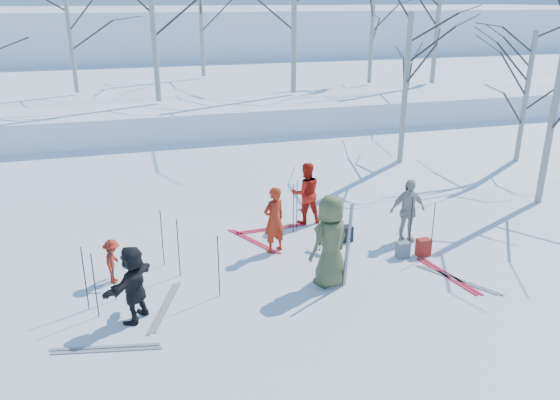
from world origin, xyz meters
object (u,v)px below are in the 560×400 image
object	(u,v)px
skier_red_seated	(113,261)
skier_grey_west	(134,284)
backpack_dark	(345,234)
skier_olive_center	(330,241)
backpack_red	(423,247)
dog	(324,242)
skier_redor_behind	(306,193)
skier_red_north	(274,220)
skier_cream_east	(407,211)
backpack_grey	(403,250)

from	to	relation	value
skier_red_seated	skier_grey_west	size ratio (longest dim) A/B	0.65
skier_grey_west	backpack_dark	distance (m)	5.66
skier_olive_center	backpack_red	size ratio (longest dim) A/B	4.74
dog	backpack_red	world-z (taller)	dog
skier_olive_center	skier_redor_behind	bearing A→B (deg)	-124.42
skier_red_seated	backpack_dark	size ratio (longest dim) A/B	2.45
skier_redor_behind	skier_grey_west	xyz separation A→B (m)	(-4.64, -3.62, -0.09)
skier_red_north	backpack_red	size ratio (longest dim) A/B	3.88
skier_redor_behind	skier_cream_east	distance (m)	2.74
skier_grey_west	backpack_grey	distance (m)	6.23
skier_cream_east	skier_grey_west	bearing A→B (deg)	-165.64
skier_cream_east	backpack_red	distance (m)	1.07
skier_cream_east	backpack_grey	distance (m)	1.16
skier_olive_center	skier_grey_west	xyz separation A→B (m)	(-4.01, -0.25, -0.24)
dog	backpack_dark	distance (m)	0.83
skier_redor_behind	backpack_grey	distance (m)	3.14
skier_grey_west	dog	bearing A→B (deg)	147.61
skier_olive_center	skier_cream_east	xyz separation A→B (m)	(2.65, 1.52, -0.19)
skier_redor_behind	backpack_grey	size ratio (longest dim) A/B	4.44
skier_red_seated	skier_grey_west	xyz separation A→B (m)	(0.39, -1.63, 0.27)
skier_cream_east	skier_red_north	bearing A→B (deg)	173.56
skier_red_north	skier_cream_east	world-z (taller)	skier_red_north
skier_olive_center	skier_cream_east	distance (m)	3.06
skier_olive_center	skier_red_seated	bearing A→B (deg)	-41.24
skier_olive_center	skier_redor_behind	world-z (taller)	skier_olive_center
skier_grey_west	backpack_red	world-z (taller)	skier_grey_west
skier_olive_center	backpack_red	bearing A→B (deg)	169.60
skier_red_north	backpack_dark	xyz separation A→B (m)	(1.88, 0.05, -0.62)
skier_red_seated	skier_cream_east	bearing A→B (deg)	-77.43
skier_cream_east	backpack_dark	xyz separation A→B (m)	(-1.46, 0.40, -0.61)
backpack_grey	skier_grey_west	bearing A→B (deg)	-171.29
backpack_red	backpack_dark	xyz separation A→B (m)	(-1.45, 1.29, -0.01)
skier_grey_west	backpack_grey	xyz separation A→B (m)	(6.14, 0.94, -0.57)
skier_grey_west	backpack_dark	xyz separation A→B (m)	(5.20, 2.17, -0.56)
skier_grey_west	skier_red_north	bearing A→B (deg)	158.59
skier_red_north	backpack_dark	world-z (taller)	skier_red_north
skier_cream_east	skier_grey_west	distance (m)	6.89
skier_olive_center	backpack_grey	distance (m)	2.37
skier_redor_behind	dog	size ratio (longest dim) A/B	2.92
skier_red_north	skier_grey_west	size ratio (longest dim) A/B	1.08
skier_red_seated	skier_grey_west	world-z (taller)	skier_grey_west
skier_grey_west	skier_red_seated	bearing A→B (deg)	-130.44
backpack_grey	backpack_dark	xyz separation A→B (m)	(-0.94, 1.23, 0.01)
skier_redor_behind	skier_olive_center	bearing A→B (deg)	82.13
skier_redor_behind	backpack_red	size ratio (longest dim) A/B	4.01
skier_red_north	backpack_grey	xyz separation A→B (m)	(2.81, -1.18, -0.63)
skier_redor_behind	skier_grey_west	bearing A→B (deg)	40.58
skier_olive_center	skier_grey_west	world-z (taller)	skier_olive_center
skier_olive_center	skier_red_north	bearing A→B (deg)	-93.59
skier_cream_east	backpack_red	size ratio (longest dim) A/B	3.84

